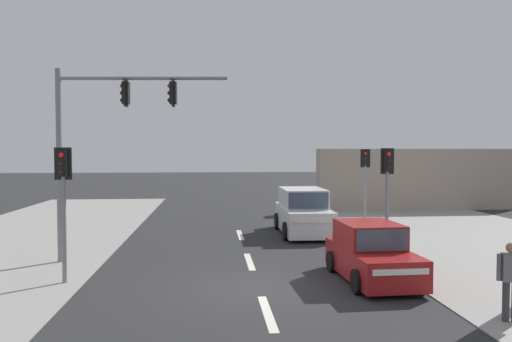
% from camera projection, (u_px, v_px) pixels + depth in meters
% --- Properties ---
extents(ground_plane, '(140.00, 140.00, 0.00)m').
position_uv_depth(ground_plane, '(259.00, 288.00, 12.65)').
color(ground_plane, '#28282B').
extents(lane_dash_near, '(0.20, 2.40, 0.01)m').
position_uv_depth(lane_dash_near, '(267.00, 313.00, 10.66)').
color(lane_dash_near, silver).
rests_on(lane_dash_near, ground).
extents(lane_dash_mid, '(0.20, 2.40, 0.01)m').
position_uv_depth(lane_dash_mid, '(249.00, 261.00, 15.63)').
color(lane_dash_mid, silver).
rests_on(lane_dash_mid, ground).
extents(lane_dash_far, '(0.20, 2.40, 0.01)m').
position_uv_depth(lane_dash_far, '(240.00, 235.00, 20.61)').
color(lane_dash_far, silver).
rests_on(lane_dash_far, ground).
extents(traffic_signal_mast, '(5.27, 0.63, 6.00)m').
position_uv_depth(traffic_signal_mast, '(101.00, 129.00, 15.36)').
color(traffic_signal_mast, slate).
rests_on(traffic_signal_mast, ground).
extents(pedestal_signal_right_kerb, '(0.44, 0.29, 3.56)m').
position_uv_depth(pedestal_signal_right_kerb, '(387.00, 183.00, 16.25)').
color(pedestal_signal_right_kerb, slate).
rests_on(pedestal_signal_right_kerb, ground).
extents(pedestal_signal_left_kerb, '(0.44, 0.29, 3.56)m').
position_uv_depth(pedestal_signal_left_kerb, '(63.00, 191.00, 12.95)').
color(pedestal_signal_left_kerb, slate).
rests_on(pedestal_signal_left_kerb, ground).
extents(pedestal_signal_far_median, '(0.44, 0.31, 3.56)m').
position_uv_depth(pedestal_signal_far_median, '(365.00, 174.00, 22.95)').
color(pedestal_signal_far_median, slate).
rests_on(pedestal_signal_far_median, ground).
extents(shopfront_wall_far, '(12.00, 1.00, 3.60)m').
position_uv_depth(shopfront_wall_far, '(418.00, 179.00, 29.49)').
color(shopfront_wall_far, '#A39384').
rests_on(shopfront_wall_far, ground).
extents(suv_receding_far, '(2.11, 4.56, 1.90)m').
position_uv_depth(suv_receding_far, '(303.00, 213.00, 20.84)').
color(suv_receding_far, silver).
rests_on(suv_receding_far, ground).
extents(hatchback_kerbside_parked, '(1.88, 3.69, 1.53)m').
position_uv_depth(hatchback_kerbside_parked, '(371.00, 254.00, 13.35)').
color(hatchback_kerbside_parked, maroon).
rests_on(hatchback_kerbside_parked, ground).
extents(pedestrian_at_kerb, '(0.55, 0.29, 1.63)m').
position_uv_depth(pedestrian_at_kerb, '(511.00, 277.00, 10.03)').
color(pedestrian_at_kerb, '#333338').
rests_on(pedestrian_at_kerb, ground).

